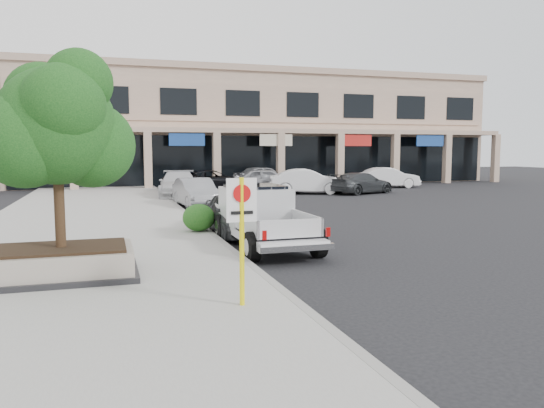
{
  "coord_description": "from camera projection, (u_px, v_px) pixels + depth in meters",
  "views": [
    {
      "loc": [
        -4.82,
        -11.88,
        2.96
      ],
      "look_at": [
        -0.65,
        1.5,
        1.49
      ],
      "focal_mm": 35.0,
      "sensor_mm": 36.0,
      "label": 1
    }
  ],
  "objects": [
    {
      "name": "lot_car_c",
      "position": [
        362.0,
        183.0,
        34.78
      ],
      "size": [
        5.16,
        3.57,
        1.39
      ],
      "primitive_type": "imported",
      "rotation": [
        0.0,
        0.0,
        1.95
      ],
      "color": "#2B2E30",
      "rests_on": "ground"
    },
    {
      "name": "curb_car_c",
      "position": [
        179.0,
        184.0,
        31.73
      ],
      "size": [
        2.99,
        5.83,
        1.62
      ],
      "primitive_type": "imported",
      "rotation": [
        0.0,
        0.0,
        -0.13
      ],
      "color": "silver",
      "rests_on": "ground"
    },
    {
      "name": "planter",
      "position": [
        62.0,
        263.0,
        11.57
      ],
      "size": [
        3.2,
        2.2,
        0.68
      ],
      "color": "black",
      "rests_on": "sidewalk"
    },
    {
      "name": "lot_car_e",
      "position": [
        264.0,
        176.0,
        40.87
      ],
      "size": [
        5.18,
        3.22,
        1.65
      ],
      "primitive_type": "imported",
      "rotation": [
        0.0,
        0.0,
        1.85
      ],
      "color": "#95979C",
      "rests_on": "ground"
    },
    {
      "name": "curb_car_b",
      "position": [
        196.0,
        193.0,
        26.63
      ],
      "size": [
        1.91,
        4.57,
        1.47
      ],
      "primitive_type": "imported",
      "rotation": [
        0.0,
        0.0,
        0.08
      ],
      "color": "gray",
      "rests_on": "ground"
    },
    {
      "name": "lot_car_b",
      "position": [
        307.0,
        181.0,
        34.58
      ],
      "size": [
        5.23,
        3.01,
        1.63
      ],
      "primitive_type": "imported",
      "rotation": [
        0.0,
        0.0,
        1.29
      ],
      "color": "white",
      "rests_on": "ground"
    },
    {
      "name": "strip_mall",
      "position": [
        256.0,
        128.0,
        47.11
      ],
      "size": [
        40.55,
        12.43,
        9.5
      ],
      "color": "tan",
      "rests_on": "ground"
    },
    {
      "name": "pickup_truck",
      "position": [
        265.0,
        217.0,
        15.86
      ],
      "size": [
        2.19,
        5.79,
        1.81
      ],
      "primitive_type": null,
      "rotation": [
        0.0,
        0.0,
        0.01
      ],
      "color": "silver",
      "rests_on": "ground"
    },
    {
      "name": "lot_car_d",
      "position": [
        212.0,
        181.0,
        36.27
      ],
      "size": [
        5.8,
        3.51,
        1.51
      ],
      "primitive_type": "imported",
      "rotation": [
        0.0,
        0.0,
        1.77
      ],
      "color": "black",
      "rests_on": "ground"
    },
    {
      "name": "planter_tree",
      "position": [
        63.0,
        127.0,
        11.45
      ],
      "size": [
        2.9,
        2.55,
        4.0
      ],
      "color": "black",
      "rests_on": "planter"
    },
    {
      "name": "no_parking_sign",
      "position": [
        242.0,
        224.0,
        9.39
      ],
      "size": [
        0.55,
        0.09,
        2.3
      ],
      "color": "#FFEA0D",
      "rests_on": "sidewalk"
    },
    {
      "name": "ground",
      "position": [
        315.0,
        269.0,
        13.02
      ],
      "size": [
        120.0,
        120.0,
        0.0
      ],
      "primitive_type": "plane",
      "color": "black",
      "rests_on": "ground"
    },
    {
      "name": "lot_car_a",
      "position": [
        268.0,
        180.0,
        36.04
      ],
      "size": [
        5.1,
        3.04,
        1.63
      ],
      "primitive_type": "imported",
      "rotation": [
        0.0,
        0.0,
        1.32
      ],
      "color": "#9D9FA4",
      "rests_on": "ground"
    },
    {
      "name": "lot_car_f",
      "position": [
        388.0,
        178.0,
        40.06
      ],
      "size": [
        4.84,
        2.36,
        1.53
      ],
      "primitive_type": "imported",
      "rotation": [
        0.0,
        0.0,
        1.41
      ],
      "color": "silver",
      "rests_on": "ground"
    },
    {
      "name": "curb_car_d",
      "position": [
        184.0,
        183.0,
        33.94
      ],
      "size": [
        2.66,
        5.51,
        1.51
      ],
      "primitive_type": "imported",
      "rotation": [
        0.0,
        0.0,
        -0.03
      ],
      "color": "black",
      "rests_on": "ground"
    },
    {
      "name": "hedge",
      "position": [
        199.0,
        218.0,
        18.0
      ],
      "size": [
        1.1,
        0.99,
        0.93
      ],
      "primitive_type": "ellipsoid",
      "color": "#184F16",
      "rests_on": "sidewalk"
    },
    {
      "name": "curb",
      "position": [
        208.0,
        232.0,
        18.25
      ],
      "size": [
        0.2,
        52.0,
        0.15
      ],
      "primitive_type": "cube",
      "color": "gray",
      "rests_on": "ground"
    },
    {
      "name": "sidewalk",
      "position": [
        87.0,
        238.0,
        17.08
      ],
      "size": [
        8.0,
        52.0,
        0.15
      ],
      "primitive_type": "cube",
      "color": "gray",
      "rests_on": "ground"
    },
    {
      "name": "curb_car_a",
      "position": [
        237.0,
        214.0,
        18.13
      ],
      "size": [
        1.88,
        4.37,
        1.47
      ],
      "primitive_type": "imported",
      "rotation": [
        0.0,
        0.0,
        0.04
      ],
      "color": "#2D2F32",
      "rests_on": "ground"
    }
  ]
}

